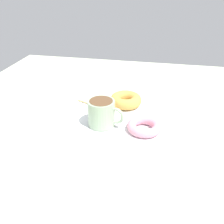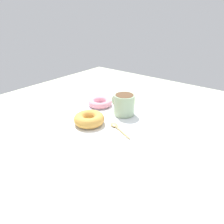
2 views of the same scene
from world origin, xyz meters
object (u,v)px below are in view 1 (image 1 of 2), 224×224
object	(u,v)px
donut_near_cup	(126,100)
spoon	(97,106)
coffee_cup	(102,113)
donut_far	(144,126)

from	to	relation	value
donut_near_cup	spoon	bearing A→B (deg)	21.40
coffee_cup	donut_near_cup	size ratio (longest dim) A/B	1.02
coffee_cup	spoon	size ratio (longest dim) A/B	0.97
donut_near_cup	spoon	distance (cm)	10.40
spoon	coffee_cup	bearing A→B (deg)	112.50
donut_near_cup	spoon	xyz separation A→B (cm)	(9.58, 3.75, -1.49)
donut_near_cup	donut_far	size ratio (longest dim) A/B	1.09
coffee_cup	donut_far	distance (cm)	13.40
donut_far	spoon	world-z (taller)	donut_far
coffee_cup	spoon	xyz separation A→B (cm)	(4.46, -10.76, -3.86)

